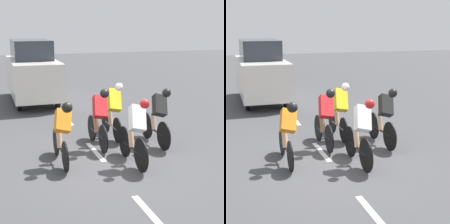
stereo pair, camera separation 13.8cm
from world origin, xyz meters
The scene contains 10 objects.
ground_plane centered at (0.00, 0.00, 0.00)m, with size 60.00×60.00×0.00m, color #424244.
lane_stripe_near centered at (0.00, 2.57, 0.00)m, with size 0.12×1.40×0.01m, color white.
lane_stripe_mid centered at (0.00, -0.63, 0.00)m, with size 0.12×1.40×0.01m, color white.
lane_stripe_far centered at (0.00, -3.83, 0.00)m, with size 0.12×1.40×0.01m, color white.
cyclist_yellow centered at (-0.77, -1.56, 0.80)m, with size 0.42×1.64×1.53m.
cyclist_white centered at (-0.59, 0.44, 0.77)m, with size 0.45×1.68×1.50m.
cyclist_red centered at (-0.19, -0.93, 0.79)m, with size 0.41×1.69×1.51m.
cyclist_black centered at (-1.64, -0.66, 0.77)m, with size 0.45×1.72×1.48m.
cyclist_orange centered at (0.89, -0.09, 0.76)m, with size 0.43×1.70×1.43m.
support_car centered at (0.64, -7.09, 1.18)m, with size 1.70×4.29×2.39m.
Camera 1 is at (2.36, 7.55, 3.01)m, focal length 60.00 mm.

